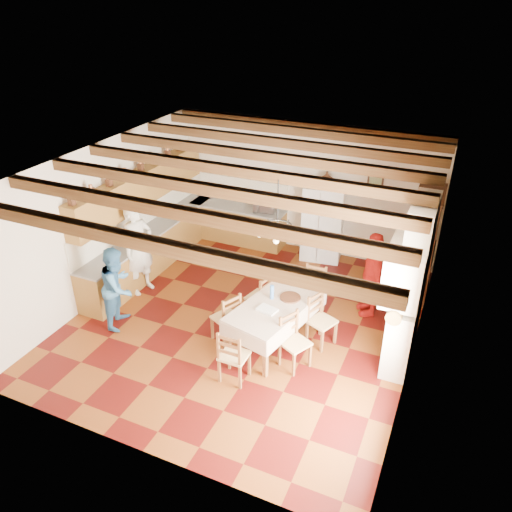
{
  "coord_description": "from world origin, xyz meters",
  "views": [
    {
      "loc": [
        3.27,
        -6.87,
        5.54
      ],
      "look_at": [
        0.1,
        0.3,
        1.25
      ],
      "focal_mm": 35.0,
      "sensor_mm": 36.0,
      "label": 1
    }
  ],
  "objects_px": {
    "chair_right_near": "(295,342)",
    "microwave": "(265,206)",
    "hutch": "(422,245)",
    "chair_right_far": "(322,321)",
    "dining_table": "(276,308)",
    "person_man": "(138,249)",
    "chair_end_near": "(234,355)",
    "refrigerator": "(323,222)",
    "chair_left_far": "(259,296)",
    "person_woman_red": "(372,274)",
    "chair_end_far": "(313,291)",
    "person_woman_blue": "(118,287)",
    "chair_left_near": "(226,316)"
  },
  "relations": [
    {
      "from": "hutch",
      "to": "chair_end_near",
      "type": "relative_size",
      "value": 2.27
    },
    {
      "from": "refrigerator",
      "to": "chair_end_far",
      "type": "distance_m",
      "value": 2.33
    },
    {
      "from": "person_woman_red",
      "to": "hutch",
      "type": "bearing_deg",
      "value": 123.12
    },
    {
      "from": "chair_end_near",
      "to": "person_woman_blue",
      "type": "relative_size",
      "value": 0.62
    },
    {
      "from": "hutch",
      "to": "refrigerator",
      "type": "bearing_deg",
      "value": 160.34
    },
    {
      "from": "hutch",
      "to": "chair_end_near",
      "type": "xyz_separation_m",
      "value": [
        -2.24,
        -3.75,
        -0.61
      ]
    },
    {
      "from": "refrigerator",
      "to": "hutch",
      "type": "relative_size",
      "value": 0.8
    },
    {
      "from": "dining_table",
      "to": "chair_end_far",
      "type": "height_order",
      "value": "chair_end_far"
    },
    {
      "from": "chair_left_near",
      "to": "chair_end_near",
      "type": "distance_m",
      "value": 1.03
    },
    {
      "from": "chair_right_near",
      "to": "chair_end_far",
      "type": "relative_size",
      "value": 1.0
    },
    {
      "from": "chair_right_near",
      "to": "person_woman_red",
      "type": "bearing_deg",
      "value": 6.56
    },
    {
      "from": "chair_end_far",
      "to": "chair_end_near",
      "type": "bearing_deg",
      "value": -103.41
    },
    {
      "from": "person_woman_red",
      "to": "person_man",
      "type": "bearing_deg",
      "value": -98.69
    },
    {
      "from": "chair_left_near",
      "to": "chair_left_far",
      "type": "xyz_separation_m",
      "value": [
        0.27,
        0.81,
        0.0
      ]
    },
    {
      "from": "chair_left_far",
      "to": "person_woman_red",
      "type": "relative_size",
      "value": 0.57
    },
    {
      "from": "chair_right_far",
      "to": "person_woman_red",
      "type": "bearing_deg",
      "value": 0.4
    },
    {
      "from": "refrigerator",
      "to": "chair_left_far",
      "type": "bearing_deg",
      "value": -104.55
    },
    {
      "from": "chair_end_near",
      "to": "person_man",
      "type": "distance_m",
      "value": 3.32
    },
    {
      "from": "chair_end_near",
      "to": "chair_right_near",
      "type": "bearing_deg",
      "value": -138.54
    },
    {
      "from": "person_man",
      "to": "microwave",
      "type": "bearing_deg",
      "value": -14.39
    },
    {
      "from": "refrigerator",
      "to": "chair_left_far",
      "type": "distance_m",
      "value": 2.85
    },
    {
      "from": "person_man",
      "to": "dining_table",
      "type": "bearing_deg",
      "value": -85.03
    },
    {
      "from": "refrigerator",
      "to": "chair_right_near",
      "type": "bearing_deg",
      "value": -86.75
    },
    {
      "from": "chair_end_far",
      "to": "microwave",
      "type": "bearing_deg",
      "value": 131.35
    },
    {
      "from": "microwave",
      "to": "person_woman_red",
      "type": "bearing_deg",
      "value": -43.36
    },
    {
      "from": "chair_end_far",
      "to": "microwave",
      "type": "xyz_separation_m",
      "value": [
        -1.91,
        2.19,
        0.56
      ]
    },
    {
      "from": "dining_table",
      "to": "chair_end_near",
      "type": "relative_size",
      "value": 2.06
    },
    {
      "from": "chair_right_near",
      "to": "microwave",
      "type": "height_order",
      "value": "microwave"
    },
    {
      "from": "chair_right_near",
      "to": "person_woman_blue",
      "type": "height_order",
      "value": "person_woman_blue"
    },
    {
      "from": "dining_table",
      "to": "microwave",
      "type": "relative_size",
      "value": 4.03
    },
    {
      "from": "dining_table",
      "to": "chair_end_far",
      "type": "relative_size",
      "value": 2.06
    },
    {
      "from": "chair_right_far",
      "to": "dining_table",
      "type": "bearing_deg",
      "value": 134.33
    },
    {
      "from": "chair_left_far",
      "to": "person_man",
      "type": "relative_size",
      "value": 0.5
    },
    {
      "from": "microwave",
      "to": "hutch",
      "type": "bearing_deg",
      "value": -23.08
    },
    {
      "from": "chair_left_far",
      "to": "person_woman_blue",
      "type": "distance_m",
      "value": 2.55
    },
    {
      "from": "chair_end_far",
      "to": "microwave",
      "type": "height_order",
      "value": "microwave"
    },
    {
      "from": "hutch",
      "to": "chair_right_near",
      "type": "relative_size",
      "value": 2.27
    },
    {
      "from": "chair_right_near",
      "to": "chair_end_near",
      "type": "relative_size",
      "value": 1.0
    },
    {
      "from": "chair_left_near",
      "to": "person_woman_blue",
      "type": "relative_size",
      "value": 0.62
    },
    {
      "from": "chair_right_far",
      "to": "chair_end_near",
      "type": "distance_m",
      "value": 1.72
    },
    {
      "from": "chair_end_far",
      "to": "person_man",
      "type": "height_order",
      "value": "person_man"
    },
    {
      "from": "refrigerator",
      "to": "person_woman_red",
      "type": "distance_m",
      "value": 2.31
    },
    {
      "from": "refrigerator",
      "to": "person_woman_blue",
      "type": "bearing_deg",
      "value": -130.87
    },
    {
      "from": "chair_left_near",
      "to": "person_woman_red",
      "type": "relative_size",
      "value": 0.57
    },
    {
      "from": "chair_end_far",
      "to": "person_woman_blue",
      "type": "height_order",
      "value": "person_woman_blue"
    },
    {
      "from": "hutch",
      "to": "chair_right_near",
      "type": "height_order",
      "value": "hutch"
    },
    {
      "from": "refrigerator",
      "to": "chair_end_near",
      "type": "height_order",
      "value": "refrigerator"
    },
    {
      "from": "chair_right_near",
      "to": "microwave",
      "type": "xyz_separation_m",
      "value": [
        -2.13,
        3.75,
        0.56
      ]
    },
    {
      "from": "person_man",
      "to": "person_woman_red",
      "type": "xyz_separation_m",
      "value": [
        4.39,
        1.1,
        -0.12
      ]
    },
    {
      "from": "chair_left_far",
      "to": "chair_right_far",
      "type": "height_order",
      "value": "same"
    }
  ]
}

